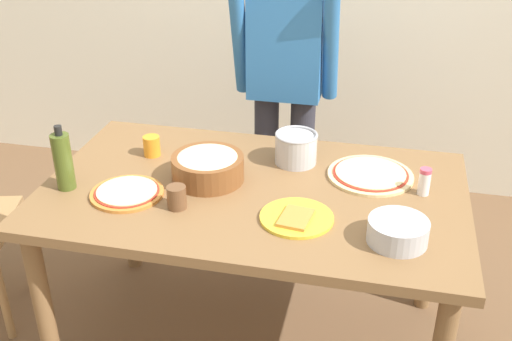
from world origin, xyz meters
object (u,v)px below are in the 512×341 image
(plate_with_slice, at_px, (297,218))
(olive_oil_bottle, at_px, (63,161))
(mixing_bowl_steel, at_px, (398,231))
(steel_pot, at_px, (296,148))
(salt_shaker, at_px, (424,182))
(cup_small_brown, at_px, (177,197))
(cup_orange, at_px, (152,146))
(popcorn_bowl, at_px, (208,166))
(person_cook, at_px, (285,78))
(dining_table, at_px, (253,209))
(pizza_cooked_on_tray, at_px, (127,193))
(pizza_raw_on_board, at_px, (370,174))

(plate_with_slice, height_order, olive_oil_bottle, olive_oil_bottle)
(mixing_bowl_steel, xyz_separation_m, steel_pot, (-0.42, 0.49, 0.03))
(mixing_bowl_steel, relative_size, salt_shaker, 1.89)
(cup_small_brown, bearing_deg, cup_orange, 122.49)
(popcorn_bowl, bearing_deg, olive_oil_bottle, -160.48)
(salt_shaker, bearing_deg, person_cook, 134.41)
(olive_oil_bottle, bearing_deg, popcorn_bowl, 19.52)
(olive_oil_bottle, bearing_deg, person_cook, 53.38)
(olive_oil_bottle, xyz_separation_m, salt_shaker, (1.32, 0.25, -0.06))
(plate_with_slice, bearing_deg, salt_shaker, 33.02)
(dining_table, xyz_separation_m, cup_small_brown, (-0.23, -0.20, 0.13))
(pizza_cooked_on_tray, height_order, cup_orange, cup_orange)
(pizza_raw_on_board, bearing_deg, cup_small_brown, -149.62)
(steel_pot, bearing_deg, pizza_cooked_on_tray, -144.84)
(pizza_raw_on_board, relative_size, pizza_cooked_on_tray, 1.23)
(person_cook, height_order, pizza_cooked_on_tray, person_cook)
(olive_oil_bottle, xyz_separation_m, cup_orange, (0.22, 0.33, -0.07))
(plate_with_slice, height_order, cup_small_brown, cup_small_brown)
(steel_pot, bearing_deg, cup_small_brown, -128.64)
(pizza_cooked_on_tray, bearing_deg, pizza_raw_on_board, 21.43)
(pizza_cooked_on_tray, bearing_deg, plate_with_slice, -2.75)
(popcorn_bowl, distance_m, steel_pot, 0.38)
(salt_shaker, bearing_deg, olive_oil_bottle, -169.33)
(steel_pot, height_order, salt_shaker, steel_pot)
(person_cook, distance_m, cup_orange, 0.75)
(cup_orange, bearing_deg, popcorn_bowl, -27.90)
(pizza_cooked_on_tray, relative_size, olive_oil_bottle, 1.07)
(dining_table, distance_m, salt_shaker, 0.65)
(steel_pot, relative_size, cup_orange, 2.04)
(plate_with_slice, height_order, mixing_bowl_steel, mixing_bowl_steel)
(person_cook, height_order, plate_with_slice, person_cook)
(plate_with_slice, distance_m, salt_shaker, 0.52)
(person_cook, bearing_deg, olive_oil_bottle, -126.62)
(cup_orange, bearing_deg, pizza_raw_on_board, 0.65)
(pizza_raw_on_board, bearing_deg, person_cook, 128.30)
(cup_small_brown, bearing_deg, person_cook, 77.12)
(salt_shaker, bearing_deg, popcorn_bowl, -175.13)
(person_cook, relative_size, mixing_bowl_steel, 8.10)
(person_cook, xyz_separation_m, salt_shaker, (0.65, -0.66, -0.13))
(plate_with_slice, bearing_deg, olive_oil_bottle, 177.96)
(pizza_cooked_on_tray, distance_m, olive_oil_bottle, 0.27)
(mixing_bowl_steel, relative_size, steel_pot, 1.15)
(cup_orange, bearing_deg, mixing_bowl_steel, -22.63)
(steel_pot, relative_size, cup_small_brown, 2.04)
(popcorn_bowl, distance_m, mixing_bowl_steel, 0.78)
(popcorn_bowl, bearing_deg, dining_table, -8.50)
(mixing_bowl_steel, distance_m, steel_pot, 0.65)
(plate_with_slice, bearing_deg, cup_orange, 151.57)
(cup_orange, bearing_deg, person_cook, 51.37)
(dining_table, bearing_deg, mixing_bowl_steel, -24.16)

